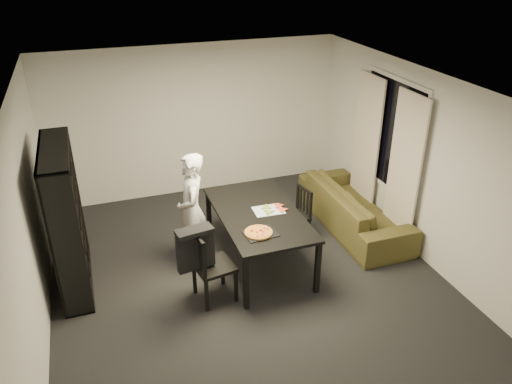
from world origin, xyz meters
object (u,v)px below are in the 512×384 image
object	(u,v)px
bookshelf	(66,219)
sofa	(354,207)
chair_left	(207,262)
chair_right	(298,211)
person	(192,211)
pepperoni_pizza	(258,232)
baking_tray	(260,233)
dining_table	(258,217)

from	to	relation	value
bookshelf	sofa	distance (m)	4.21
chair_left	chair_right	bearing A→B (deg)	-68.71
person	pepperoni_pizza	xyz separation A→B (m)	(0.66, -0.82, 0.00)
chair_left	pepperoni_pizza	distance (m)	0.73
person	bookshelf	bearing A→B (deg)	-83.39
chair_right	sofa	xyz separation A→B (m)	(0.97, 0.05, -0.14)
baking_tray	pepperoni_pizza	size ratio (longest dim) A/B	1.14
dining_table	chair_left	distance (m)	1.06
bookshelf	person	bearing A→B (deg)	-2.42
dining_table	chair_left	bearing A→B (deg)	-146.58
baking_tray	bookshelf	bearing A→B (deg)	158.51
dining_table	person	bearing A→B (deg)	160.47
chair_left	chair_right	size ratio (longest dim) A/B	1.19
person	baking_tray	xyz separation A→B (m)	(0.68, -0.82, -0.02)
chair_left	baking_tray	world-z (taller)	chair_left
person	pepperoni_pizza	bearing A→B (deg)	47.57
sofa	bookshelf	bearing A→B (deg)	90.78
bookshelf	chair_left	xyz separation A→B (m)	(1.55, -0.94, -0.38)
chair_right	person	bearing A→B (deg)	-97.56
baking_tray	sofa	world-z (taller)	baking_tray
chair_right	pepperoni_pizza	distance (m)	1.35
person	pepperoni_pizza	size ratio (longest dim) A/B	4.66
chair_left	baking_tray	bearing A→B (deg)	-94.78
baking_tray	sofa	bearing A→B (deg)	26.51
baking_tray	pepperoni_pizza	distance (m)	0.03
sofa	chair_right	bearing A→B (deg)	92.69
dining_table	chair_right	xyz separation A→B (m)	(0.76, 0.38, -0.24)
baking_tray	sofa	distance (m)	2.17
chair_left	pepperoni_pizza	size ratio (longest dim) A/B	2.83
chair_right	sofa	world-z (taller)	chair_right
baking_tray	pepperoni_pizza	xyz separation A→B (m)	(-0.02, -0.00, 0.02)
bookshelf	chair_left	world-z (taller)	bookshelf
dining_table	person	distance (m)	0.90
baking_tray	pepperoni_pizza	bearing A→B (deg)	-178.01
pepperoni_pizza	person	bearing A→B (deg)	128.54
person	chair_left	bearing A→B (deg)	7.03
person	pepperoni_pizza	world-z (taller)	person
bookshelf	chair_left	size ratio (longest dim) A/B	1.92
chair_left	pepperoni_pizza	world-z (taller)	chair_left
bookshelf	pepperoni_pizza	xyz separation A→B (m)	(2.24, -0.89, -0.13)
chair_left	person	bearing A→B (deg)	-10.92
bookshelf	person	world-z (taller)	bookshelf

